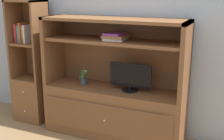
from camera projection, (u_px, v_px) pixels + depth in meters
name	position (u px, v px, depth m)	size (l,w,h in m)	color
painted_rear_wall	(125.00, 23.00, 3.78)	(6.00, 0.10, 2.80)	#9EA8B2
media_console	(114.00, 100.00, 3.72)	(1.76, 0.54, 1.50)	brown
tv_monitor	(130.00, 77.00, 3.54)	(0.52, 0.19, 0.34)	black
potted_plant	(84.00, 81.00, 3.83)	(0.11, 0.09, 0.22)	#384C56
magazine_stack	(116.00, 36.00, 3.50)	(0.26, 0.31, 0.09)	silver
bookshelf_tall	(32.00, 81.00, 4.19)	(0.46, 0.39, 1.69)	brown
upright_book_row	(23.00, 33.00, 4.04)	(0.17, 0.18, 0.27)	red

